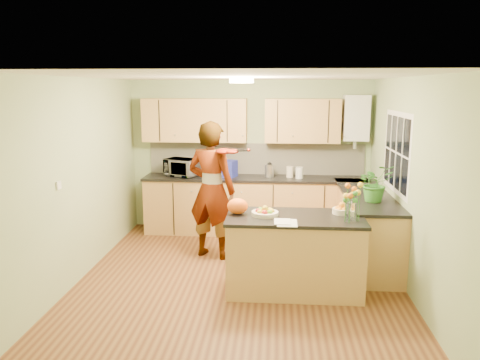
{
  "coord_description": "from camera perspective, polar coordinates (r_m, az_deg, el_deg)",
  "views": [
    {
      "loc": [
        0.44,
        -5.54,
        2.37
      ],
      "look_at": [
        -0.03,
        0.5,
        1.17
      ],
      "focal_mm": 35.0,
      "sensor_mm": 36.0,
      "label": 1
    }
  ],
  "objects": [
    {
      "name": "floor",
      "position": [
        6.04,
        -0.06,
        -11.92
      ],
      "size": [
        4.5,
        4.5,
        0.0
      ],
      "primitive_type": "plane",
      "color": "#552D18",
      "rests_on": "ground"
    },
    {
      "name": "ceiling",
      "position": [
        5.56,
        -0.06,
        12.51
      ],
      "size": [
        4.0,
        4.5,
        0.02
      ],
      "primitive_type": "cube",
      "color": "white",
      "rests_on": "wall_back"
    },
    {
      "name": "wall_back",
      "position": [
        7.88,
        1.24,
        3.0
      ],
      "size": [
        4.0,
        0.02,
        2.5
      ],
      "primitive_type": "cube",
      "color": "#90A777",
      "rests_on": "floor"
    },
    {
      "name": "wall_front",
      "position": [
        3.51,
        -2.99,
        -7.47
      ],
      "size": [
        4.0,
        0.02,
        2.5
      ],
      "primitive_type": "cube",
      "color": "#90A777",
      "rests_on": "floor"
    },
    {
      "name": "wall_left",
      "position": [
        6.16,
        -18.95,
        0.08
      ],
      "size": [
        0.02,
        4.5,
        2.5
      ],
      "primitive_type": "cube",
      "color": "#90A777",
      "rests_on": "floor"
    },
    {
      "name": "wall_right",
      "position": [
        5.87,
        19.81,
        -0.51
      ],
      "size": [
        0.02,
        4.5,
        2.5
      ],
      "primitive_type": "cube",
      "color": "#90A777",
      "rests_on": "floor"
    },
    {
      "name": "back_counter",
      "position": [
        7.74,
        1.83,
        -3.05
      ],
      "size": [
        3.64,
        0.62,
        0.94
      ],
      "color": "#B17F47",
      "rests_on": "floor"
    },
    {
      "name": "right_counter",
      "position": [
        6.79,
        15.06,
        -5.48
      ],
      "size": [
        0.62,
        2.24,
        0.94
      ],
      "color": "#B17F47",
      "rests_on": "floor"
    },
    {
      "name": "splashback",
      "position": [
        7.87,
        1.96,
        2.61
      ],
      "size": [
        3.6,
        0.02,
        0.52
      ],
      "primitive_type": "cube",
      "color": "beige",
      "rests_on": "back_counter"
    },
    {
      "name": "upper_cabinets",
      "position": [
        7.67,
        -0.14,
        7.27
      ],
      "size": [
        3.2,
        0.34,
        0.7
      ],
      "color": "#B17F47",
      "rests_on": "wall_back"
    },
    {
      "name": "boiler",
      "position": [
        7.75,
        13.94,
        7.34
      ],
      "size": [
        0.4,
        0.3,
        0.86
      ],
      "color": "white",
      "rests_on": "wall_back"
    },
    {
      "name": "window_right",
      "position": [
        6.39,
        18.53,
        3.21
      ],
      "size": [
        0.01,
        1.3,
        1.05
      ],
      "color": "white",
      "rests_on": "wall_right"
    },
    {
      "name": "light_switch",
      "position": [
        5.61,
        -21.24,
        -0.6
      ],
      "size": [
        0.02,
        0.09,
        0.09
      ],
      "primitive_type": "cube",
      "color": "white",
      "rests_on": "wall_left"
    },
    {
      "name": "ceiling_lamp",
      "position": [
        5.86,
        0.18,
        12.06
      ],
      "size": [
        0.3,
        0.3,
        0.07
      ],
      "color": "#FFEABF",
      "rests_on": "ceiling"
    },
    {
      "name": "peninsula_island",
      "position": [
        5.61,
        6.63,
        -8.86
      ],
      "size": [
        1.59,
        0.81,
        0.91
      ],
      "color": "#B17F47",
      "rests_on": "floor"
    },
    {
      "name": "fruit_dish",
      "position": [
        5.45,
        3.06,
        -3.88
      ],
      "size": [
        0.31,
        0.31,
        0.11
      ],
      "color": "beige",
      "rests_on": "peninsula_island"
    },
    {
      "name": "orange_bowl",
      "position": [
        5.65,
        12.28,
        -3.5
      ],
      "size": [
        0.22,
        0.22,
        0.13
      ],
      "color": "beige",
      "rests_on": "peninsula_island"
    },
    {
      "name": "flower_vase",
      "position": [
        5.28,
        13.41,
        -1.6
      ],
      "size": [
        0.26,
        0.26,
        0.48
      ],
      "rotation": [
        0.0,
        0.0,
        0.26
      ],
      "color": "silver",
      "rests_on": "peninsula_island"
    },
    {
      "name": "orange_bag",
      "position": [
        5.51,
        -0.3,
        -3.2
      ],
      "size": [
        0.26,
        0.22,
        0.19
      ],
      "primitive_type": "ellipsoid",
      "rotation": [
        0.0,
        0.0,
        -0.05
      ],
      "color": "orange",
      "rests_on": "peninsula_island"
    },
    {
      "name": "papers",
      "position": [
        5.18,
        5.75,
        -5.2
      ],
      "size": [
        0.22,
        0.3,
        0.01
      ],
      "primitive_type": "cube",
      "color": "white",
      "rests_on": "peninsula_island"
    },
    {
      "name": "violinist",
      "position": [
        6.54,
        -3.49,
        -1.24
      ],
      "size": [
        0.82,
        0.67,
        1.93
      ],
      "primitive_type": "imported",
      "rotation": [
        0.0,
        0.0,
        2.79
      ],
      "color": "tan",
      "rests_on": "floor"
    },
    {
      "name": "violin",
      "position": [
        6.2,
        -2.0,
        3.53
      ],
      "size": [
        0.61,
        0.53,
        0.15
      ],
      "primitive_type": null,
      "rotation": [
        0.17,
        0.0,
        -0.61
      ],
      "color": "#4F0B04",
      "rests_on": "violinist"
    },
    {
      "name": "microwave",
      "position": [
        7.76,
        -7.12,
        1.53
      ],
      "size": [
        0.61,
        0.52,
        0.29
      ],
      "primitive_type": "imported",
      "rotation": [
        0.0,
        0.0,
        -0.4
      ],
      "color": "white",
      "rests_on": "back_counter"
    },
    {
      "name": "blue_box",
      "position": [
        7.66,
        -1.77,
        1.42
      ],
      "size": [
        0.4,
        0.34,
        0.27
      ],
      "primitive_type": "cube",
      "rotation": [
        0.0,
        0.0,
        -0.34
      ],
      "color": "navy",
      "rests_on": "back_counter"
    },
    {
      "name": "kettle",
      "position": [
        7.63,
        3.61,
        1.21
      ],
      "size": [
        0.15,
        0.15,
        0.28
      ],
      "rotation": [
        0.0,
        0.0,
        -0.08
      ],
      "color": "silver",
      "rests_on": "back_counter"
    },
    {
      "name": "jar_cream",
      "position": [
        7.64,
        6.1,
        1.0
      ],
      "size": [
        0.15,
        0.15,
        0.18
      ],
      "primitive_type": "cylinder",
      "rotation": [
        0.0,
        0.0,
        0.35
      ],
      "color": "beige",
      "rests_on": "back_counter"
    },
    {
      "name": "jar_white",
      "position": [
        7.56,
        7.24,
        0.87
      ],
      "size": [
        0.13,
        0.13,
        0.18
      ],
      "primitive_type": "cylinder",
      "rotation": [
        0.0,
        0.0,
        -0.16
      ],
      "color": "white",
      "rests_on": "back_counter"
    },
    {
      "name": "potted_plant",
      "position": [
        6.18,
        16.15,
        -0.35
      ],
      "size": [
        0.53,
        0.49,
        0.49
      ],
      "primitive_type": "imported",
      "rotation": [
        0.0,
        0.0,
        0.3
      ],
      "color": "#367D29",
      "rests_on": "right_counter"
    }
  ]
}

